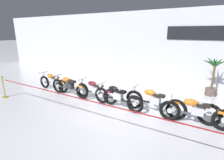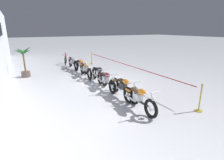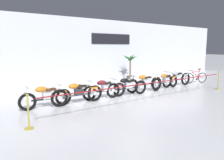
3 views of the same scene
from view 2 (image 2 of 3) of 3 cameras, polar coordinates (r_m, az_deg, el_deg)
ground_plane at (r=10.27m, az=-2.10°, el=-0.16°), size 120.00×120.00×0.00m
motorcycle_orange_0 at (r=6.56m, az=8.71°, el=-5.98°), size 2.10×0.62×0.92m
motorcycle_orange_1 at (r=7.63m, az=3.81°, el=-2.49°), size 2.33×0.62×0.93m
motorcycle_maroon_2 at (r=8.77m, az=-2.05°, el=-0.00°), size 2.25×0.62×0.92m
motorcycle_black_3 at (r=9.89m, az=-4.26°, el=1.91°), size 2.32×0.62×0.93m
motorcycle_orange_4 at (r=11.07m, az=-8.61°, el=3.40°), size 2.40×0.62×0.95m
motorcycle_orange_5 at (r=12.46m, az=-10.20°, el=4.74°), size 2.34×0.62×0.94m
motorcycle_silver_6 at (r=13.55m, az=-12.61°, el=5.62°), size 2.45×0.62×0.97m
bicycle at (r=15.53m, az=-14.91°, el=6.38°), size 1.62×0.67×0.94m
potted_palm_left_of_row at (r=12.09m, az=-26.71°, el=5.37°), size 1.09×1.05×1.97m
stanchion_far_left at (r=9.53m, az=8.47°, el=2.94°), size 10.26×0.28×1.05m
stanchion_mid_left at (r=15.26m, az=-6.67°, el=6.62°), size 0.28×0.28×1.05m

